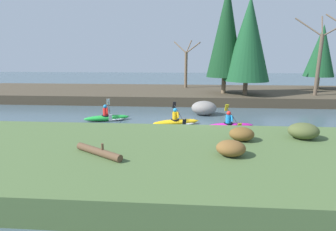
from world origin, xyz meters
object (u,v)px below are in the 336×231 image
(kayaker_lead, at_px, (229,125))
(driftwood_log, at_px, (99,152))
(boulder_midstream, at_px, (204,108))
(kayaker_middle, at_px, (178,122))
(kayaker_trailing, at_px, (109,117))

(kayaker_lead, bearing_deg, driftwood_log, -141.48)
(kayaker_lead, bearing_deg, boulder_midstream, 97.26)
(kayaker_middle, distance_m, kayaker_trailing, 4.37)
(kayaker_trailing, bearing_deg, kayaker_lead, -31.00)
(kayaker_middle, height_order, boulder_midstream, kayaker_middle)
(kayaker_trailing, xyz_separation_m, boulder_midstream, (5.96, 1.97, 0.28))
(boulder_midstream, bearing_deg, driftwood_log, -112.43)
(kayaker_trailing, relative_size, driftwood_log, 1.53)
(kayaker_lead, height_order, kayaker_trailing, same)
(kayaker_middle, bearing_deg, kayaker_lead, -32.01)
(driftwood_log, bearing_deg, kayaker_trailing, 136.15)
(kayaker_middle, bearing_deg, kayaker_trailing, 150.54)
(kayaker_middle, relative_size, boulder_midstream, 1.64)
(kayaker_middle, distance_m, driftwood_log, 7.29)
(kayaker_lead, xyz_separation_m, kayaker_trailing, (-7.14, 1.40, -0.02))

